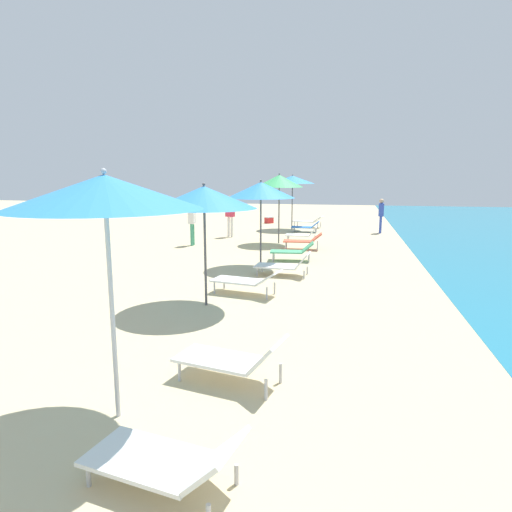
# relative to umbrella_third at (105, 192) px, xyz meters

# --- Properties ---
(umbrella_third) EXTENTS (1.96, 1.96, 2.66)m
(umbrella_third) POSITION_rel_umbrella_third_xyz_m (0.00, 0.00, 0.00)
(umbrella_third) COLOR silver
(umbrella_third) RESTS_ON ground
(lounger_third_shoreside) EXTENTS (1.48, 0.85, 0.66)m
(lounger_third_shoreside) POSITION_rel_umbrella_third_xyz_m (1.02, 1.02, -2.10)
(lounger_third_shoreside) COLOR white
(lounger_third_shoreside) RESTS_ON ground
(lounger_third_inland) EXTENTS (1.45, 0.82, 0.55)m
(lounger_third_inland) POSITION_rel_umbrella_third_xyz_m (0.97, -0.92, -2.17)
(lounger_third_inland) COLOR white
(lounger_third_inland) RESTS_ON ground
(umbrella_fourth) EXTENTS (2.07, 2.07, 2.45)m
(umbrella_fourth) POSITION_rel_umbrella_third_xyz_m (-0.39, 4.17, -0.25)
(umbrella_fourth) COLOR #4C4C51
(umbrella_fourth) RESTS_ON ground
(lounger_fourth_shoreside) EXTENTS (1.61, 0.85, 0.58)m
(lounger_fourth_shoreside) POSITION_rel_umbrella_third_xyz_m (0.22, 5.15, -2.09)
(lounger_fourth_shoreside) COLOR white
(lounger_fourth_shoreside) RESTS_ON ground
(umbrella_fifth) EXTENTS (1.92, 1.92, 2.48)m
(umbrella_fifth) POSITION_rel_umbrella_third_xyz_m (-0.08, 8.14, -0.23)
(umbrella_fifth) COLOR #4C4C51
(umbrella_fifth) RESTS_ON ground
(lounger_fifth_shoreside) EXTENTS (1.38, 0.70, 0.59)m
(lounger_fifth_shoreside) POSITION_rel_umbrella_third_xyz_m (0.71, 9.25, -2.10)
(lounger_fifth_shoreside) COLOR #4CA572
(lounger_fifth_shoreside) RESTS_ON ground
(lounger_fifth_inland) EXTENTS (1.45, 0.71, 0.64)m
(lounger_fifth_inland) POSITION_rel_umbrella_third_xyz_m (0.75, 7.17, -2.13)
(lounger_fifth_inland) COLOR white
(lounger_fifth_inland) RESTS_ON ground
(umbrella_sixth) EXTENTS (1.82, 1.82, 2.68)m
(umbrella_sixth) POSITION_rel_umbrella_third_xyz_m (-0.29, 12.66, -0.03)
(umbrella_sixth) COLOR #4C4C51
(umbrella_sixth) RESTS_ON ground
(lounger_sixth_shoreside) EXTENTS (1.26, 0.57, 0.58)m
(lounger_sixth_shoreside) POSITION_rel_umbrella_third_xyz_m (0.52, 13.60, -2.16)
(lounger_sixth_shoreside) COLOR white
(lounger_sixth_shoreside) RESTS_ON ground
(lounger_sixth_inland) EXTENTS (1.40, 0.66, 0.60)m
(lounger_sixth_inland) POSITION_rel_umbrella_third_xyz_m (0.80, 11.42, -2.09)
(lounger_sixth_inland) COLOR #D8593F
(lounger_sixth_inland) RESTS_ON ground
(umbrella_farthest) EXTENTS (2.14, 2.14, 2.65)m
(umbrella_farthest) POSITION_rel_umbrella_third_xyz_m (-0.39, 17.30, -0.02)
(umbrella_farthest) COLOR #4C4C51
(umbrella_farthest) RESTS_ON ground
(lounger_farthest_shoreside) EXTENTS (1.60, 0.89, 0.60)m
(lounger_farthest_shoreside) POSITION_rel_umbrella_third_xyz_m (0.33, 18.30, -2.09)
(lounger_farthest_shoreside) COLOR white
(lounger_farthest_shoreside) RESTS_ON ground
(lounger_farthest_inland) EXTENTS (1.28, 0.60, 0.52)m
(lounger_farthest_inland) POSITION_rel_umbrella_third_xyz_m (0.39, 16.36, -2.16)
(lounger_farthest_inland) COLOR blue
(lounger_farthest_inland) RESTS_ON ground
(person_walking_near) EXTENTS (0.24, 0.37, 1.66)m
(person_walking_near) POSITION_rel_umbrella_third_xyz_m (-3.38, 11.47, -1.41)
(person_walking_near) COLOR #3F9972
(person_walking_near) RESTS_ON ground
(person_walking_mid) EXTENTS (0.23, 0.37, 1.57)m
(person_walking_mid) POSITION_rel_umbrella_third_xyz_m (3.77, 16.68, -1.48)
(person_walking_mid) COLOR #334CB2
(person_walking_mid) RESTS_ON ground
(person_walking_far) EXTENTS (0.41, 0.33, 1.76)m
(person_walking_far) POSITION_rel_umbrella_third_xyz_m (-2.61, 14.02, -1.34)
(person_walking_far) COLOR silver
(person_walking_far) RESTS_ON ground
(cooler_box) EXTENTS (0.51, 0.53, 0.37)m
(cooler_box) POSITION_rel_umbrella_third_xyz_m (-1.99, 19.81, -2.24)
(cooler_box) COLOR red
(cooler_box) RESTS_ON ground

